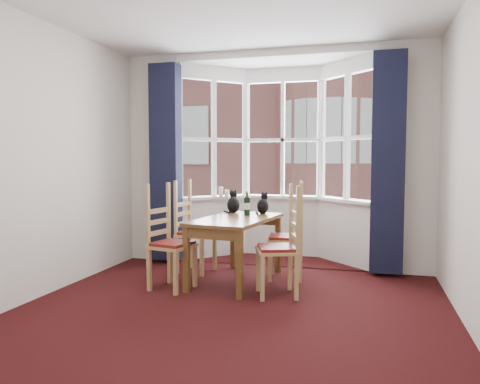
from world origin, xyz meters
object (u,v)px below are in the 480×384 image
at_px(chair_right_far, 293,239).
at_px(candle_tall, 221,192).
at_px(chair_left_near, 165,245).
at_px(candle_short, 227,193).
at_px(cat_left, 233,204).
at_px(chair_left_far, 189,234).
at_px(wine_bottle, 247,205).
at_px(chair_right_near, 286,250).
at_px(dining_table, 236,226).
at_px(cat_right, 263,205).

height_order(chair_right_far, candle_tall, candle_tall).
xyz_separation_m(chair_left_near, chair_right_far, (1.28, 0.75, 0.00)).
height_order(chair_right_far, candle_short, candle_short).
height_order(chair_right_far, cat_left, cat_left).
relative_size(chair_left_far, candle_tall, 6.87).
relative_size(chair_right_far, wine_bottle, 3.19).
xyz_separation_m(chair_right_near, wine_bottle, (-0.58, 0.66, 0.39)).
distance_m(dining_table, chair_left_far, 0.78).
height_order(dining_table, chair_right_near, chair_right_near).
xyz_separation_m(chair_left_far, chair_right_near, (1.33, -0.71, 0.00)).
height_order(cat_left, candle_short, cat_left).
bearing_deg(chair_left_near, chair_right_far, 30.48).
relative_size(chair_left_far, chair_right_near, 1.00).
xyz_separation_m(dining_table, candle_tall, (-0.58, 1.25, 0.30)).
bearing_deg(chair_left_near, dining_table, 33.90).
height_order(chair_left_near, cat_right, cat_right).
xyz_separation_m(chair_left_near, candle_tall, (0.09, 1.70, 0.46)).
bearing_deg(chair_left_far, chair_right_near, -28.15).
relative_size(cat_left, cat_right, 1.08).
bearing_deg(cat_left, wine_bottle, -43.32).
relative_size(chair_left_far, chair_right_far, 1.00).
bearing_deg(cat_right, candle_tall, 135.81).
bearing_deg(cat_left, chair_left_far, -162.43).
height_order(cat_right, candle_tall, candle_tall).
height_order(chair_left_far, wine_bottle, wine_bottle).
bearing_deg(cat_right, chair_left_far, -169.18).
distance_m(dining_table, cat_right, 0.57).
bearing_deg(cat_right, cat_left, -179.07).
bearing_deg(chair_right_near, chair_left_far, 151.85).
bearing_deg(chair_right_near, chair_left_near, -177.28).
bearing_deg(wine_bottle, cat_left, 136.68).
bearing_deg(dining_table, chair_left_near, -146.10).
relative_size(dining_table, candle_short, 15.66).
height_order(chair_right_near, cat_left, cat_left).
distance_m(cat_right, candle_short, 1.06).
distance_m(cat_left, wine_bottle, 0.32).
height_order(cat_left, wine_bottle, cat_left).
bearing_deg(chair_left_near, cat_left, 62.03).
height_order(dining_table, candle_short, candle_short).
bearing_deg(chair_right_far, dining_table, -153.57).
height_order(chair_left_far, chair_right_near, same).
xyz_separation_m(cat_left, candle_short, (-0.32, 0.79, 0.07)).
distance_m(chair_right_far, cat_left, 0.88).
xyz_separation_m(chair_right_near, candle_tall, (-1.21, 1.64, 0.46)).
distance_m(chair_right_far, wine_bottle, 0.67).
bearing_deg(chair_left_near, chair_right_near, 2.72).
height_order(chair_right_near, chair_right_far, same).
distance_m(chair_right_far, candle_short, 1.54).
xyz_separation_m(chair_right_far, wine_bottle, (-0.55, -0.03, 0.39)).
height_order(chair_right_near, cat_right, cat_right).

